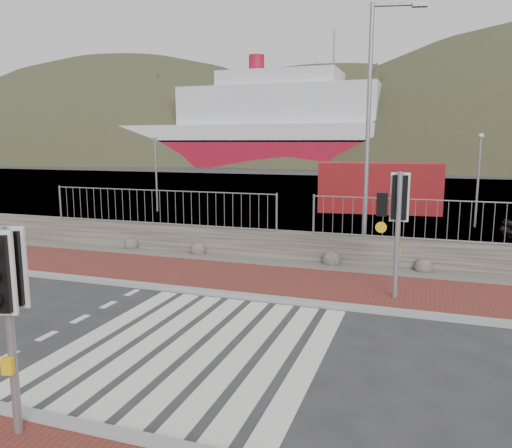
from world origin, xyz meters
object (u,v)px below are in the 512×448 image
at_px(traffic_signal_far, 397,208).
at_px(streetlight, 373,120).
at_px(ferry, 241,132).
at_px(traffic_signal_near, 7,287).
at_px(shipping_container, 379,187).

bearing_deg(traffic_signal_far, streetlight, -75.24).
xyz_separation_m(ferry, traffic_signal_near, (23.74, -71.26, -3.36)).
bearing_deg(traffic_signal_near, traffic_signal_far, 44.99).
height_order(ferry, shipping_container, ferry).
xyz_separation_m(traffic_signal_near, streetlight, (3.10, 11.48, 2.43)).
bearing_deg(streetlight, traffic_signal_far, -87.55).
distance_m(traffic_signal_far, streetlight, 4.78).
bearing_deg(traffic_signal_near, streetlight, 59.33).
bearing_deg(ferry, streetlight, -65.82).
relative_size(ferry, traffic_signal_near, 18.15).
height_order(traffic_signal_near, shipping_container, traffic_signal_near).
xyz_separation_m(ferry, shipping_container, (26.10, -48.13, -4.04)).
xyz_separation_m(traffic_signal_near, shipping_container, (2.36, 23.13, -0.68)).
relative_size(traffic_signal_near, shipping_container, 0.43).
bearing_deg(traffic_signal_far, shipping_container, -83.10).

